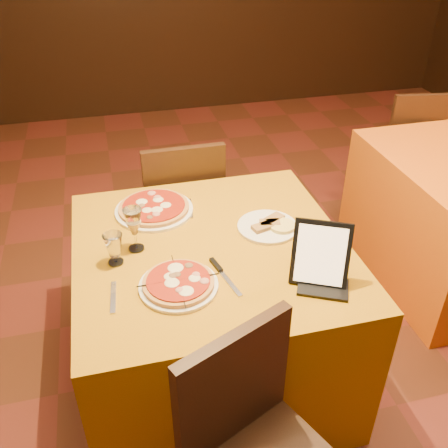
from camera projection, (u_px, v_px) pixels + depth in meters
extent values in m
cube|color=#5E2D19|center=(286.00, 350.00, 2.55)|extent=(6.00, 7.00, 0.01)
cube|color=#B4780B|center=(212.00, 313.00, 2.24)|extent=(1.10, 1.10, 0.75)
cylinder|color=white|center=(179.00, 286.00, 1.81)|extent=(0.29, 0.29, 0.01)
cylinder|color=#AD4C23|center=(178.00, 282.00, 1.80)|extent=(0.26, 0.26, 0.02)
cylinder|color=white|center=(154.00, 210.00, 2.24)|extent=(0.35, 0.35, 0.01)
cylinder|color=#AD4C23|center=(154.00, 207.00, 2.23)|extent=(0.32, 0.32, 0.02)
cylinder|color=white|center=(267.00, 227.00, 2.13)|extent=(0.26, 0.26, 0.01)
cylinder|color=olive|center=(268.00, 223.00, 2.12)|extent=(0.16, 0.16, 0.02)
cube|color=black|center=(321.00, 254.00, 1.78)|extent=(0.23, 0.18, 0.24)
cube|color=#BBB9C1|center=(226.00, 279.00, 1.85)|extent=(0.07, 0.22, 0.01)
cube|color=#A3A3A9|center=(113.00, 297.00, 1.76)|extent=(0.03, 0.17, 0.01)
cube|color=silver|center=(190.00, 208.00, 2.26)|extent=(0.04, 0.17, 0.01)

